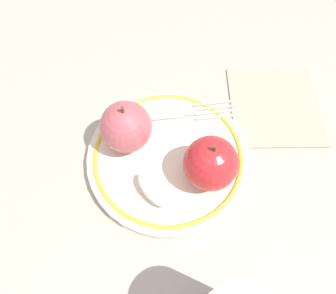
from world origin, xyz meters
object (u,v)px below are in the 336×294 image
(apple_second_whole, at_px, (126,127))
(fork, at_px, (174,114))
(apple_slice_front, at_px, (155,190))
(napkin_folded, at_px, (275,105))
(plate, at_px, (168,157))
(apple_red_whole, at_px, (211,163))

(apple_second_whole, distance_m, fork, 0.08)
(apple_slice_front, relative_size, napkin_folded, 0.38)
(fork, relative_size, napkin_folded, 1.12)
(plate, distance_m, apple_second_whole, 0.07)
(napkin_folded, bearing_deg, apple_slice_front, 57.81)
(fork, bearing_deg, apple_second_whole, -153.37)
(fork, bearing_deg, napkin_folded, 3.22)
(napkin_folded, bearing_deg, plate, 47.81)
(apple_slice_front, height_order, fork, apple_slice_front)
(plate, relative_size, apple_second_whole, 2.87)
(plate, height_order, apple_slice_front, apple_slice_front)
(apple_red_whole, height_order, apple_slice_front, apple_red_whole)
(plate, xyz_separation_m, napkin_folded, (-0.13, -0.14, -0.01))
(apple_slice_front, height_order, napkin_folded, apple_slice_front)
(apple_red_whole, relative_size, fork, 0.47)
(apple_second_whole, xyz_separation_m, napkin_folded, (-0.18, -0.14, -0.05))
(apple_second_whole, height_order, fork, apple_second_whole)
(fork, bearing_deg, apple_red_whole, -72.40)
(napkin_folded, bearing_deg, apple_red_whole, 66.08)
(apple_second_whole, bearing_deg, plate, 176.47)
(apple_red_whole, xyz_separation_m, apple_slice_front, (0.06, 0.05, -0.03))
(apple_red_whole, height_order, napkin_folded, apple_red_whole)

